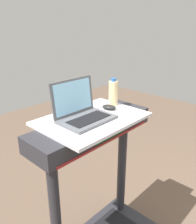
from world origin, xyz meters
TOP-DOWN VIEW (x-y plane):
  - desk_board at (0.00, 0.70)m, footprint 0.67×0.48m
  - laptop at (-0.06, 0.72)m, footprint 0.34×0.25m
  - computer_mouse at (0.18, 0.72)m, footprint 0.09×0.11m
  - water_bottle at (0.28, 0.76)m, footprint 0.07×0.07m

SIDE VIEW (x-z plane):
  - desk_board at x=0.00m, z-range 1.10..1.12m
  - computer_mouse at x=0.18m, z-range 1.12..1.15m
  - laptop at x=-0.06m, z-range 1.04..1.29m
  - water_bottle at x=0.28m, z-range 1.11..1.31m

